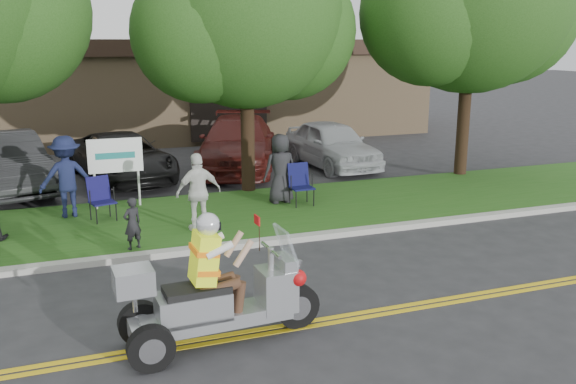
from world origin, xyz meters
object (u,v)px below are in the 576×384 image
object	(u,v)px
lawn_chair_a	(300,181)
parked_car_left	(7,163)
spectator_adult_right	(199,192)
lawn_chair_b	(100,196)
trike_scooter	(213,299)
parked_car_right	(238,143)
parked_car_far_right	(332,144)
parked_car_mid	(121,157)

from	to	relation	value
lawn_chair_a	parked_car_left	world-z (taller)	parked_car_left
lawn_chair_a	spectator_adult_right	world-z (taller)	spectator_adult_right
lawn_chair_b	parked_car_left	xyz separation A→B (m)	(-2.16, 4.00, 0.14)
trike_scooter	parked_car_right	bearing A→B (deg)	70.05
spectator_adult_right	parked_car_right	size ratio (longest dim) A/B	0.29
parked_car_right	parked_car_far_right	xyz separation A→B (m)	(2.89, -0.79, -0.07)
parked_car_left	parked_car_right	distance (m)	6.66
lawn_chair_a	parked_car_mid	bearing A→B (deg)	127.97
lawn_chair_a	lawn_chair_b	bearing A→B (deg)	175.45
parked_car_right	parked_car_far_right	size ratio (longest dim) A/B	1.28
lawn_chair_a	parked_car_left	size ratio (longest dim) A/B	0.21
lawn_chair_a	parked_car_mid	distance (m)	5.97
lawn_chair_b	parked_car_far_right	bearing A→B (deg)	12.76
lawn_chair_a	lawn_chair_b	size ratio (longest dim) A/B	1.04
trike_scooter	lawn_chair_b	size ratio (longest dim) A/B	2.93
parked_car_left	parked_car_far_right	bearing A→B (deg)	-15.27
lawn_chair_b	lawn_chair_a	bearing A→B (deg)	-19.37
trike_scooter	spectator_adult_right	distance (m)	4.78
parked_car_mid	parked_car_far_right	world-z (taller)	parked_car_far_right
lawn_chair_b	parked_car_left	bearing A→B (deg)	102.51
parked_car_right	trike_scooter	bearing A→B (deg)	-86.99
lawn_chair_a	parked_car_far_right	distance (m)	5.09
parked_car_mid	lawn_chair_a	bearing A→B (deg)	-60.93
trike_scooter	parked_car_left	distance (m)	10.74
lawn_chair_a	spectator_adult_right	bearing A→B (deg)	-156.28
lawn_chair_b	spectator_adult_right	size ratio (longest dim) A/B	0.58
parked_car_left	spectator_adult_right	bearing A→B (deg)	-69.26
lawn_chair_a	lawn_chair_b	xyz separation A→B (m)	(-4.60, 0.28, -0.02)
parked_car_right	parked_car_mid	bearing A→B (deg)	-152.92
lawn_chair_b	parked_car_far_right	xyz separation A→B (m)	(7.34, 4.02, 0.10)
lawn_chair_b	spectator_adult_right	world-z (taller)	spectator_adult_right
spectator_adult_right	parked_car_far_right	world-z (taller)	spectator_adult_right
lawn_chair_b	spectator_adult_right	xyz separation A→B (m)	(1.87, -1.54, 0.28)
lawn_chair_a	parked_car_right	size ratio (longest dim) A/B	0.18
parked_car_right	lawn_chair_b	bearing A→B (deg)	-112.80
trike_scooter	spectator_adult_right	bearing A→B (deg)	77.40
lawn_chair_a	parked_car_mid	world-z (taller)	parked_car_mid
lawn_chair_b	parked_car_far_right	world-z (taller)	parked_car_far_right
parked_car_right	lawn_chair_a	bearing A→B (deg)	-68.33
spectator_adult_right	parked_car_left	world-z (taller)	spectator_adult_right
spectator_adult_right	lawn_chair_a	bearing A→B (deg)	-162.83
lawn_chair_a	parked_car_right	xyz separation A→B (m)	(-0.15, 5.08, 0.15)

